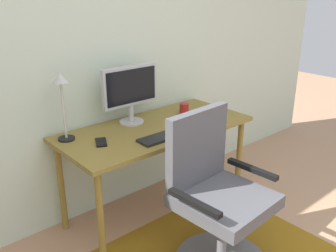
# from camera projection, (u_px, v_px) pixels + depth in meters

# --- Properties ---
(wall_back) EXTENTS (6.00, 0.10, 2.60)m
(wall_back) POSITION_uv_depth(u_px,v_px,m) (54.00, 45.00, 2.42)
(wall_back) COLOR silver
(wall_back) RESTS_ON ground
(desk) EXTENTS (1.41, 0.65, 0.71)m
(desk) POSITION_uv_depth(u_px,v_px,m) (156.00, 136.00, 2.69)
(desk) COLOR olive
(desk) RESTS_ON ground
(monitor) EXTENTS (0.46, 0.18, 0.42)m
(monitor) POSITION_uv_depth(u_px,v_px,m) (130.00, 89.00, 2.66)
(monitor) COLOR #B2B2B7
(monitor) RESTS_ON desk
(keyboard) EXTENTS (0.43, 0.13, 0.02)m
(keyboard) POSITION_uv_depth(u_px,v_px,m) (167.00, 135.00, 2.48)
(keyboard) COLOR black
(keyboard) RESTS_ON desk
(computer_mouse) EXTENTS (0.06, 0.10, 0.03)m
(computer_mouse) POSITION_uv_depth(u_px,v_px,m) (201.00, 124.00, 2.66)
(computer_mouse) COLOR black
(computer_mouse) RESTS_ON desk
(coffee_cup) EXTENTS (0.07, 0.07, 0.09)m
(coffee_cup) POSITION_uv_depth(u_px,v_px,m) (184.00, 109.00, 2.92)
(coffee_cup) COLOR maroon
(coffee_cup) RESTS_ON desk
(cell_phone) EXTENTS (0.12, 0.16, 0.01)m
(cell_phone) POSITION_uv_depth(u_px,v_px,m) (101.00, 142.00, 2.38)
(cell_phone) COLOR black
(cell_phone) RESTS_ON desk
(desk_lamp) EXTENTS (0.11, 0.11, 0.45)m
(desk_lamp) POSITION_uv_depth(u_px,v_px,m) (62.00, 94.00, 2.33)
(desk_lamp) COLOR black
(desk_lamp) RESTS_ON desk
(office_chair) EXTENTS (0.61, 0.58, 0.99)m
(office_chair) POSITION_uv_depth(u_px,v_px,m) (216.00, 208.00, 2.23)
(office_chair) COLOR slate
(office_chair) RESTS_ON ground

